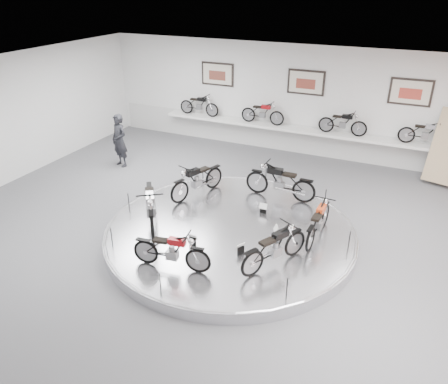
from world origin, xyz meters
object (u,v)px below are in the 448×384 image
at_px(bike_e, 171,250).
at_px(visitor, 119,141).
at_px(bike_a, 319,221).
at_px(bike_b, 280,181).
at_px(bike_d, 151,206).
at_px(bike_c, 197,180).
at_px(shelf, 300,130).
at_px(bike_f, 275,247).
at_px(display_platform, 230,233).

bearing_deg(bike_e, visitor, 127.25).
height_order(bike_a, bike_b, bike_b).
bearing_deg(visitor, bike_b, 12.81).
bearing_deg(bike_e, bike_d, 127.47).
height_order(bike_b, bike_c, bike_b).
height_order(shelf, bike_c, bike_c).
xyz_separation_m(bike_d, visitor, (-3.58, 3.52, 0.08)).
height_order(bike_b, bike_f, bike_b).
height_order(bike_d, bike_f, bike_d).
bearing_deg(bike_c, bike_f, 72.39).
height_order(shelf, bike_f, bike_f).
bearing_deg(bike_a, shelf, 22.38).
bearing_deg(display_platform, bike_e, -103.00).
bearing_deg(display_platform, bike_f, -34.58).
distance_m(display_platform, bike_c, 2.20).
bearing_deg(bike_a, bike_f, 161.05).
xyz_separation_m(bike_b, visitor, (-6.10, 0.65, 0.11)).
distance_m(display_platform, visitor, 6.22).
bearing_deg(bike_f, bike_c, 81.14).
height_order(display_platform, bike_d, bike_d).
bearing_deg(bike_f, visitor, 89.10).
xyz_separation_m(bike_f, visitor, (-7.03, 3.88, 0.16)).
xyz_separation_m(bike_b, bike_e, (-1.09, -4.26, -0.07)).
relative_size(bike_f, visitor, 0.86).
distance_m(shelf, visitor, 6.56).
xyz_separation_m(display_platform, bike_f, (1.54, -1.06, 0.63)).
relative_size(bike_b, bike_c, 1.04).
height_order(display_platform, bike_f, bike_f).
relative_size(display_platform, bike_f, 3.96).
xyz_separation_m(bike_a, bike_c, (-3.77, 0.84, 0.04)).
relative_size(bike_b, bike_d, 0.93).
xyz_separation_m(bike_d, bike_f, (3.45, -0.36, -0.09)).
relative_size(display_platform, bike_d, 3.35).
bearing_deg(bike_b, bike_d, 49.67).
relative_size(bike_b, bike_e, 1.16).
height_order(bike_d, visitor, visitor).
height_order(bike_c, bike_f, bike_c).
bearing_deg(bike_f, display_platform, 83.40).
height_order(shelf, visitor, visitor).
height_order(bike_b, bike_d, bike_d).
bearing_deg(bike_a, bike_d, 108.71).
relative_size(bike_e, visitor, 0.82).
relative_size(bike_d, bike_e, 1.24).
bearing_deg(bike_c, bike_b, 129.97).
bearing_deg(bike_e, bike_a, 36.03).
xyz_separation_m(bike_c, visitor, (-3.86, 1.50, 0.14)).
bearing_deg(visitor, display_platform, -8.29).
relative_size(bike_a, bike_c, 0.93).
relative_size(bike_b, bike_f, 1.10).
height_order(bike_c, bike_d, bike_d).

